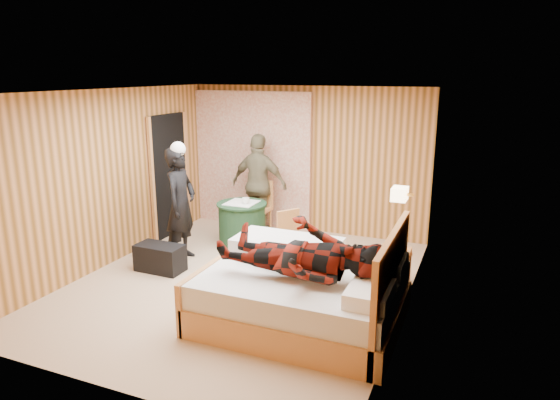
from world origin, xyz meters
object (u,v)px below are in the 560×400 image
at_px(wall_lamp, 400,194).
at_px(bed, 305,293).
at_px(man_at_table, 259,184).
at_px(nightstand, 393,270).
at_px(chair_far, 259,203).
at_px(man_on_bed, 301,242).
at_px(chair_near, 284,231).
at_px(duffel_bag, 160,258).
at_px(round_table, 242,224).
at_px(woman_standing, 181,204).

height_order(wall_lamp, bed, wall_lamp).
height_order(bed, man_at_table, man_at_table).
bearing_deg(nightstand, bed, -122.78).
distance_m(chair_far, man_on_bed, 3.43).
height_order(chair_near, man_at_table, man_at_table).
bearing_deg(man_at_table, bed, 126.35).
height_order(wall_lamp, chair_near, wall_lamp).
bearing_deg(nightstand, duffel_bag, -169.19).
height_order(nightstand, round_table, round_table).
relative_size(wall_lamp, nightstand, 0.48).
bearing_deg(duffel_bag, round_table, 68.70).
height_order(nightstand, chair_far, chair_far).
relative_size(nightstand, man_on_bed, 0.31).
distance_m(chair_far, woman_standing, 1.66).
height_order(nightstand, chair_near, chair_near).
bearing_deg(wall_lamp, duffel_bag, -170.81).
height_order(round_table, chair_near, chair_near).
relative_size(nightstand, chair_near, 0.66).
relative_size(round_table, duffel_bag, 1.19).
bearing_deg(man_at_table, man_on_bed, 124.63).
relative_size(bed, duffel_bag, 3.23).
xyz_separation_m(round_table, duffel_bag, (-0.58, -1.41, -0.17)).
xyz_separation_m(woman_standing, man_on_bed, (2.37, -1.33, 0.17)).
height_order(woman_standing, man_on_bed, man_on_bed).
height_order(round_table, man_at_table, man_at_table).
relative_size(wall_lamp, bed, 0.12).
xyz_separation_m(wall_lamp, round_table, (-2.60, 0.90, -0.94)).
relative_size(chair_far, duffel_bag, 1.39).
bearing_deg(woman_standing, wall_lamp, -95.11).
distance_m(duffel_bag, man_at_table, 2.26).
height_order(nightstand, woman_standing, woman_standing).
relative_size(bed, man_at_table, 1.26).
height_order(bed, duffel_bag, bed).
bearing_deg(chair_near, woman_standing, -37.91).
xyz_separation_m(man_at_table, man_on_bed, (1.83, -2.90, 0.15)).
distance_m(woman_standing, man_on_bed, 2.72).
bearing_deg(chair_far, round_table, -86.22).
bearing_deg(chair_far, woman_standing, -105.16).
bearing_deg(wall_lamp, bed, -126.22).
distance_m(wall_lamp, bed, 1.67).
bearing_deg(wall_lamp, chair_far, 149.33).
bearing_deg(duffel_bag, wall_lamp, 10.05).
height_order(chair_near, duffel_bag, chair_near).
relative_size(chair_near, man_at_table, 0.48).
relative_size(woman_standing, man_on_bed, 0.95).
xyz_separation_m(chair_near, man_at_table, (-0.92, 1.12, 0.38)).
bearing_deg(man_on_bed, chair_near, 117.04).
bearing_deg(woman_standing, round_table, -35.99).
distance_m(wall_lamp, man_on_bed, 1.56).
distance_m(wall_lamp, round_table, 2.91).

